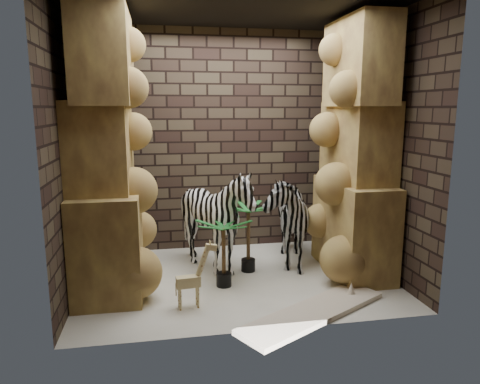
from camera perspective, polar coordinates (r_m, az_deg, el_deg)
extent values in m
plane|color=white|center=(5.23, -0.40, -11.12)|extent=(3.50, 3.50, 0.00)
plane|color=black|center=(4.97, -0.45, 22.96)|extent=(3.50, 3.50, 0.00)
plane|color=black|center=(6.11, -2.48, 6.53)|extent=(3.50, 0.00, 3.50)
plane|color=black|center=(3.66, 2.98, 3.66)|extent=(3.50, 0.00, 3.50)
plane|color=black|center=(4.89, -21.15, 4.75)|extent=(0.00, 3.00, 3.00)
plane|color=black|center=(5.46, 18.07, 5.50)|extent=(0.00, 3.00, 3.00)
imported|color=white|center=(5.60, 5.68, -2.27)|extent=(0.81, 1.26, 1.39)
imported|color=white|center=(5.27, -3.04, -4.28)|extent=(1.35, 1.52, 1.17)
cube|color=beige|center=(4.44, 9.52, -15.11)|extent=(1.68, 1.20, 0.05)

